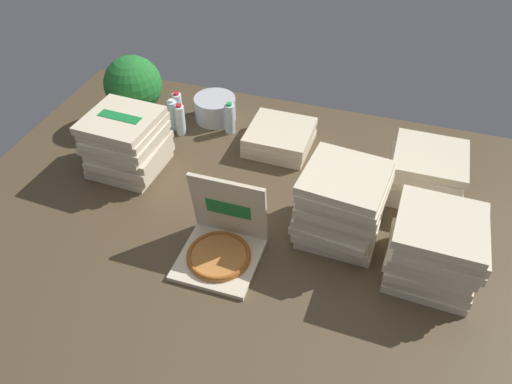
% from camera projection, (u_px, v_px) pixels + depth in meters
% --- Properties ---
extents(ground_plane, '(3.20, 2.40, 0.02)m').
position_uv_depth(ground_plane, '(255.00, 228.00, 2.55)').
color(ground_plane, '#4C3D28').
extents(open_pizza_box, '(0.37, 0.38, 0.39)m').
position_uv_depth(open_pizza_box, '(222.00, 243.00, 2.35)').
color(open_pizza_box, beige).
rests_on(open_pizza_box, ground_plane).
extents(pizza_stack_right_near, '(0.39, 0.39, 0.26)m').
position_uv_depth(pizza_stack_right_near, '(425.00, 173.00, 2.65)').
color(pizza_stack_right_near, beige).
rests_on(pizza_stack_right_near, ground_plane).
extents(pizza_stack_left_mid, '(0.43, 0.42, 0.39)m').
position_uv_depth(pizza_stack_left_mid, '(342.00, 205.00, 2.38)').
color(pizza_stack_left_mid, beige).
rests_on(pizza_stack_left_mid, ground_plane).
extents(pizza_stack_right_far, '(0.38, 0.38, 0.13)m').
position_uv_depth(pizza_stack_right_far, '(280.00, 138.00, 3.00)').
color(pizza_stack_right_far, beige).
rests_on(pizza_stack_right_far, ground_plane).
extents(pizza_stack_center_near, '(0.40, 0.40, 0.35)m').
position_uv_depth(pizza_stack_center_near, '(127.00, 143.00, 2.78)').
color(pizza_stack_center_near, beige).
rests_on(pizza_stack_center_near, ground_plane).
extents(pizza_stack_center_far, '(0.41, 0.40, 0.34)m').
position_uv_depth(pizza_stack_center_far, '(435.00, 248.00, 2.20)').
color(pizza_stack_center_far, beige).
rests_on(pizza_stack_center_far, ground_plane).
extents(ice_bucket, '(0.26, 0.26, 0.15)m').
position_uv_depth(ice_bucket, '(215.00, 108.00, 3.21)').
color(ice_bucket, '#B7BABF').
rests_on(ice_bucket, ground_plane).
extents(water_bottle_0, '(0.06, 0.06, 0.21)m').
position_uv_depth(water_bottle_0, '(230.00, 118.00, 3.09)').
color(water_bottle_0, silver).
rests_on(water_bottle_0, ground_plane).
extents(water_bottle_1, '(0.06, 0.06, 0.21)m').
position_uv_depth(water_bottle_1, '(180.00, 120.00, 3.08)').
color(water_bottle_1, white).
rests_on(water_bottle_1, ground_plane).
extents(water_bottle_2, '(0.06, 0.06, 0.21)m').
position_uv_depth(water_bottle_2, '(178.00, 108.00, 3.18)').
color(water_bottle_2, white).
rests_on(water_bottle_2, ground_plane).
extents(water_bottle_3, '(0.06, 0.06, 0.21)m').
position_uv_depth(water_bottle_3, '(173.00, 115.00, 3.12)').
color(water_bottle_3, silver).
rests_on(water_bottle_3, ground_plane).
extents(potted_plant, '(0.35, 0.35, 0.44)m').
position_uv_depth(potted_plant, '(134.00, 88.00, 3.09)').
color(potted_plant, '#513323').
rests_on(potted_plant, ground_plane).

